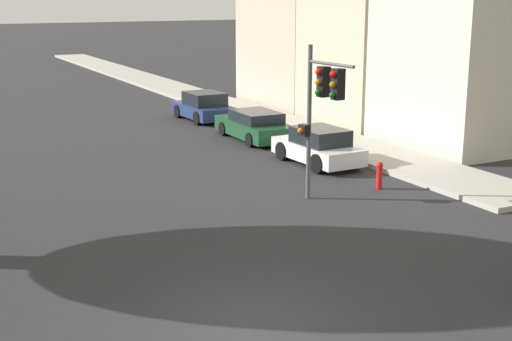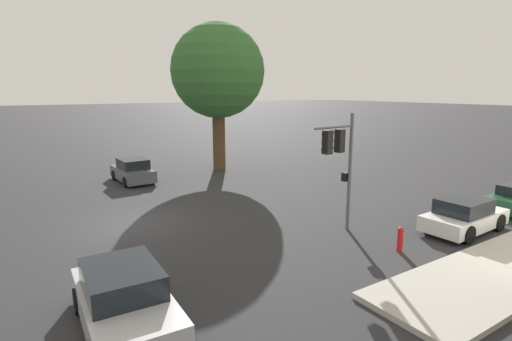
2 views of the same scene
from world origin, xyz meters
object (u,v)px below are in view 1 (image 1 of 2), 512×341
(traffic_signal, at_px, (322,98))
(parked_car_0, at_px, (318,147))
(parked_car_2, at_px, (204,107))
(fire_hydrant, at_px, (379,174))
(parked_car_1, at_px, (255,126))

(traffic_signal, height_order, parked_car_0, traffic_signal)
(parked_car_2, xyz_separation_m, fire_hydrant, (-0.11, -14.84, -0.18))
(fire_hydrant, bearing_deg, parked_car_1, 89.22)
(parked_car_0, xyz_separation_m, parked_car_1, (0.04, 5.29, -0.05))
(traffic_signal, relative_size, fire_hydrant, 5.23)
(parked_car_2, bearing_deg, parked_car_0, 178.20)
(parked_car_0, xyz_separation_m, parked_car_2, (0.02, 10.93, 0.01))
(parked_car_1, xyz_separation_m, parked_car_2, (-0.02, 5.64, 0.05))
(traffic_signal, relative_size, parked_car_2, 1.21)
(traffic_signal, bearing_deg, parked_car_2, -104.62)
(traffic_signal, xyz_separation_m, fire_hydrant, (2.68, 0.54, -2.80))
(traffic_signal, relative_size, parked_car_0, 1.20)
(parked_car_0, distance_m, parked_car_1, 5.29)
(parked_car_0, xyz_separation_m, fire_hydrant, (-0.09, -3.91, -0.18))
(traffic_signal, bearing_deg, fire_hydrant, -172.86)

